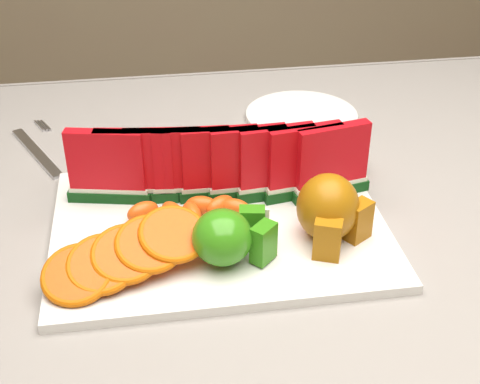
{
  "coord_description": "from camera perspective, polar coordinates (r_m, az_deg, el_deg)",
  "views": [
    {
      "loc": [
        -0.12,
        -0.65,
        1.23
      ],
      "look_at": [
        -0.02,
        0.01,
        0.81
      ],
      "focal_mm": 50.0,
      "sensor_mm": 36.0,
      "label": 1
    }
  ],
  "objects": [
    {
      "name": "table",
      "position": [
        0.88,
        1.21,
        -8.94
      ],
      "size": [
        1.4,
        0.9,
        0.75
      ],
      "color": "#49291B",
      "rests_on": "ground"
    },
    {
      "name": "tablecloth",
      "position": [
        0.84,
        1.25,
        -5.73
      ],
      "size": [
        1.53,
        1.03,
        0.2
      ],
      "color": "slate",
      "rests_on": "table"
    },
    {
      "name": "platter",
      "position": [
        0.81,
        -1.77,
        -2.98
      ],
      "size": [
        0.4,
        0.3,
        0.01
      ],
      "color": "silver",
      "rests_on": "tablecloth"
    },
    {
      "name": "apple_cluster",
      "position": [
        0.73,
        -0.99,
        -3.83
      ],
      "size": [
        0.11,
        0.09,
        0.06
      ],
      "color": "#2D941A",
      "rests_on": "platter"
    },
    {
      "name": "pear_cluster",
      "position": [
        0.77,
        7.66,
        -1.52
      ],
      "size": [
        0.09,
        0.09,
        0.08
      ],
      "color": "#96650D",
      "rests_on": "platter"
    },
    {
      "name": "side_plate",
      "position": [
        1.09,
        5.27,
        6.49
      ],
      "size": [
        0.19,
        0.19,
        0.01
      ],
      "color": "silver",
      "rests_on": "tablecloth"
    },
    {
      "name": "fork",
      "position": [
        1.03,
        -16.92,
        3.47
      ],
      "size": [
        0.09,
        0.19,
        0.0
      ],
      "color": "silver",
      "rests_on": "tablecloth"
    },
    {
      "name": "watermelon_row",
      "position": [
        0.84,
        -1.71,
        2.26
      ],
      "size": [
        0.39,
        0.07,
        0.1
      ],
      "color": "#0F3C16",
      "rests_on": "platter"
    },
    {
      "name": "orange_fan_front",
      "position": [
        0.73,
        -9.68,
        -5.22
      ],
      "size": [
        0.2,
        0.12,
        0.05
      ],
      "color": "#D95806",
      "rests_on": "platter"
    },
    {
      "name": "orange_fan_back",
      "position": [
        0.9,
        -0.89,
        2.92
      ],
      "size": [
        0.38,
        0.11,
        0.05
      ],
      "color": "#D95806",
      "rests_on": "platter"
    },
    {
      "name": "tangerine_segments",
      "position": [
        0.81,
        -3.93,
        -1.53
      ],
      "size": [
        0.16,
        0.05,
        0.03
      ],
      "color": "#FF5511",
      "rests_on": "platter"
    }
  ]
}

